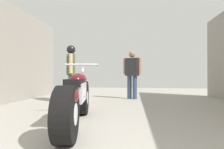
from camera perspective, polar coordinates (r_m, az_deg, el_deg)
The scene contains 4 objects.
ground_plane at distance 3.76m, azimuth 2.19°, elevation -12.79°, with size 16.24×16.24×0.00m, color #9E998E.
motorcycle_maroon_cruiser at distance 2.87m, azimuth -11.81°, elevation -7.66°, with size 0.76×2.25×1.05m.
mechanic_in_blue at distance 6.11m, azimuth 6.63°, elevation 0.88°, with size 0.66×0.39×1.67m.
mechanic_with_helmet at distance 5.50m, azimuth -13.32°, elevation 2.10°, with size 0.38×0.68×1.75m.
Camera 1 is at (0.31, -0.27, 0.80)m, focal length 27.82 mm.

